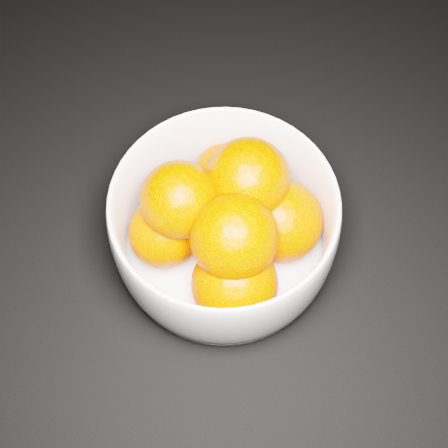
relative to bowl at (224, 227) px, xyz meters
The scene contains 3 objects.
ground 0.28m from the bowl, 155.16° to the left, with size 3.00×3.00×0.00m, color black.
bowl is the anchor object (origin of this frame).
orange_pile 0.01m from the bowl, ahead, with size 0.15×0.16×0.11m.
Camera 1 is at (0.38, -0.33, 0.54)m, focal length 50.00 mm.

